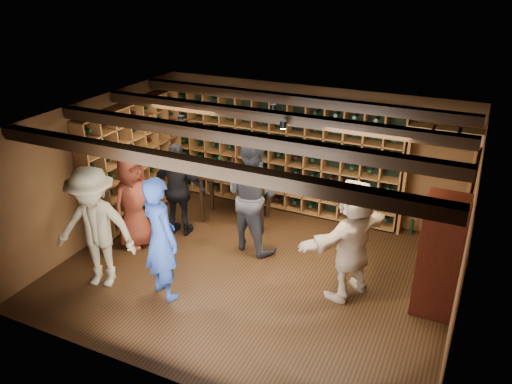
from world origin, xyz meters
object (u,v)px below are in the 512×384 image
at_px(guest_red_floral, 134,202).
at_px(tasting_table, 235,180).
at_px(man_blue_shirt, 161,238).
at_px(man_grey_suit, 252,195).
at_px(guest_khaki, 95,228).
at_px(guest_beige, 352,240).
at_px(display_cabinet, 439,259).
at_px(guest_woman_black, 179,190).

xyz_separation_m(guest_red_floral, tasting_table, (1.14, 1.56, 0.01)).
relative_size(man_blue_shirt, man_grey_suit, 0.95).
bearing_deg(guest_khaki, guest_beige, 6.02).
xyz_separation_m(display_cabinet, tasting_table, (-3.79, 1.29, -0.02)).
height_order(guest_red_floral, guest_khaki, guest_khaki).
bearing_deg(guest_red_floral, guest_woman_black, -22.71).
height_order(man_blue_shirt, guest_woman_black, man_blue_shirt).
bearing_deg(guest_woman_black, display_cabinet, 165.70).
distance_m(guest_woman_black, tasting_table, 1.12).
height_order(man_grey_suit, guest_beige, man_grey_suit).
bearing_deg(guest_woman_black, man_grey_suit, 175.26).
distance_m(man_grey_suit, guest_woman_black, 1.40).
bearing_deg(man_blue_shirt, guest_woman_black, -42.10).
height_order(display_cabinet, tasting_table, display_cabinet).
xyz_separation_m(man_blue_shirt, guest_khaki, (-1.04, -0.17, 0.01)).
bearing_deg(display_cabinet, guest_beige, -174.15).
bearing_deg(man_grey_suit, tasting_table, -31.78).
xyz_separation_m(guest_khaki, tasting_table, (0.91, 2.75, -0.13)).
xyz_separation_m(man_grey_suit, guest_red_floral, (-1.86, -0.78, -0.17)).
xyz_separation_m(guest_red_floral, guest_khaki, (0.22, -1.18, 0.13)).
xyz_separation_m(man_blue_shirt, guest_red_floral, (-1.26, 1.01, -0.12)).
bearing_deg(guest_beige, display_cabinet, 123.35).
bearing_deg(guest_khaki, guest_red_floral, 85.87).
distance_m(guest_red_floral, guest_woman_black, 0.82).
bearing_deg(guest_beige, man_blue_shirt, -37.32).
distance_m(man_blue_shirt, guest_red_floral, 1.62).
bearing_deg(man_grey_suit, display_cabinet, -173.68).
height_order(man_grey_suit, guest_woman_black, man_grey_suit).
xyz_separation_m(guest_woman_black, tasting_table, (0.66, 0.90, -0.03)).
height_order(guest_red_floral, guest_beige, guest_beige).
relative_size(man_blue_shirt, tasting_table, 1.40).
bearing_deg(guest_red_floral, man_grey_suit, -54.46).
bearing_deg(guest_beige, guest_red_floral, -60.10).
relative_size(display_cabinet, tasting_table, 1.29).
height_order(man_blue_shirt, man_grey_suit, man_grey_suit).
height_order(display_cabinet, man_blue_shirt, man_blue_shirt).
relative_size(guest_woman_black, guest_beige, 0.93).
relative_size(guest_beige, tasting_table, 1.36).
distance_m(man_blue_shirt, guest_beige, 2.74).
xyz_separation_m(man_grey_suit, guest_khaki, (-1.64, -1.96, -0.04)).
bearing_deg(display_cabinet, man_blue_shirt, -160.64).
bearing_deg(guest_beige, guest_khaki, -41.65).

